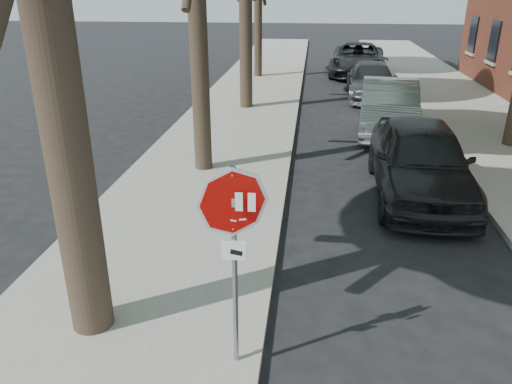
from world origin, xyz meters
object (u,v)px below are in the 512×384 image
at_px(stop_sign, 234,232).
at_px(car_b, 389,107).
at_px(car_a, 420,160).
at_px(car_d, 358,59).
at_px(car_c, 371,81).

height_order(stop_sign, car_b, stop_sign).
bearing_deg(car_a, stop_sign, -117.04).
bearing_deg(car_d, car_b, -83.60).
distance_m(car_a, car_b, 5.33).
distance_m(stop_sign, car_c, 17.19).
height_order(car_c, car_d, car_d).
relative_size(car_b, car_d, 0.85).
relative_size(car_b, car_c, 1.02).
distance_m(car_b, car_c, 5.45).
relative_size(car_a, car_c, 1.02).
bearing_deg(stop_sign, car_a, 61.39).
bearing_deg(car_c, stop_sign, -99.22).
xyz_separation_m(car_c, car_d, (-0.16, 5.72, 0.11)).
relative_size(stop_sign, car_b, 0.52).
xyz_separation_m(car_b, car_d, (-0.16, 11.16, -0.01)).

